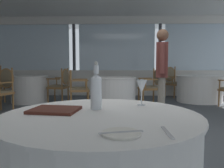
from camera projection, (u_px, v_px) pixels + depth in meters
ground_plane at (113, 137)px, 3.28m from camera, size 15.55×15.55×0.00m
window_wall_far at (117, 64)px, 7.66m from camera, size 9.19×0.14×2.63m
side_plate at (121, 133)px, 1.02m from camera, size 0.18×0.18×0.01m
butter_knife at (121, 132)px, 1.02m from camera, size 0.20×0.07×0.00m
dinner_fork at (167, 132)px, 1.05m from camera, size 0.03×0.19×0.00m
water_bottle at (96, 90)px, 1.60m from camera, size 0.08×0.08×0.33m
wine_glass at (142, 87)px, 1.74m from camera, size 0.08×0.08×0.20m
menu_book at (55, 110)px, 1.52m from camera, size 0.34×0.29×0.02m
dining_chair_0_0 at (2, 87)px, 4.99m from camera, size 0.64×0.61×0.97m
background_table_1 at (199, 89)px, 6.42m from camera, size 1.27×1.27×0.73m
dining_chair_1_1 at (172, 80)px, 7.33m from camera, size 0.65×0.63×0.98m
background_table_2 at (115, 92)px, 5.60m from camera, size 1.04×1.04×0.73m
dining_chair_2_0 at (152, 84)px, 5.73m from camera, size 0.54×0.59×0.94m
dining_chair_2_1 at (76, 86)px, 5.44m from camera, size 0.54×0.59×0.91m
background_table_3 at (30, 89)px, 6.31m from camera, size 1.01×1.01×0.73m
dining_chair_3_0 at (61, 83)px, 6.10m from camera, size 0.54×0.59×0.94m
dining_chair_3_1 at (0, 80)px, 6.48m from camera, size 0.54×0.59×1.01m
diner_person_0 at (162, 70)px, 4.10m from camera, size 0.27×0.52×1.67m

